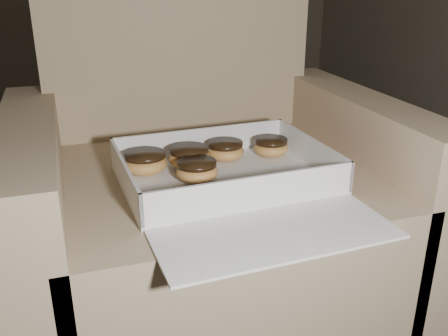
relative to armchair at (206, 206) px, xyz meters
name	(u,v)px	position (x,y,z in m)	size (l,w,h in m)	color
armchair	(206,206)	(0.00, 0.00, 0.00)	(0.81, 0.69, 0.85)	#957F5F
bakery_box	(233,183)	(0.01, -0.17, 0.13)	(0.41, 0.48, 0.07)	silver
donut_a	(197,170)	(-0.05, -0.13, 0.14)	(0.08, 0.08, 0.04)	#C68345
donut_b	(225,150)	(0.04, -0.03, 0.14)	(0.08, 0.08, 0.04)	#C68345
donut_c	(189,157)	(-0.05, -0.05, 0.14)	(0.09, 0.09, 0.04)	#C68345
donut_d	(145,162)	(-0.14, -0.06, 0.14)	(0.09, 0.09, 0.04)	#C68345
donut_e	(271,146)	(0.14, -0.04, 0.14)	(0.08, 0.08, 0.04)	#C68345
crumb_a	(270,197)	(0.05, -0.24, 0.12)	(0.01, 0.01, 0.00)	black
crumb_b	(259,184)	(0.05, -0.18, 0.12)	(0.01, 0.01, 0.00)	black
crumb_c	(136,197)	(-0.18, -0.17, 0.12)	(0.01, 0.01, 0.00)	black
crumb_d	(280,183)	(0.09, -0.19, 0.12)	(0.01, 0.01, 0.00)	black
crumb_e	(174,189)	(-0.10, -0.15, 0.12)	(0.01, 0.01, 0.00)	black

